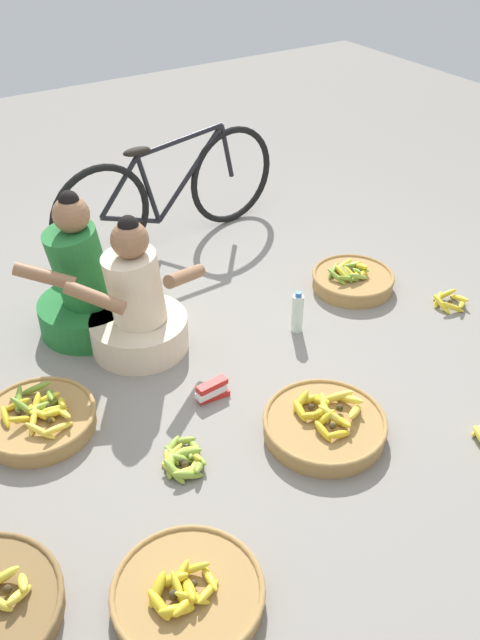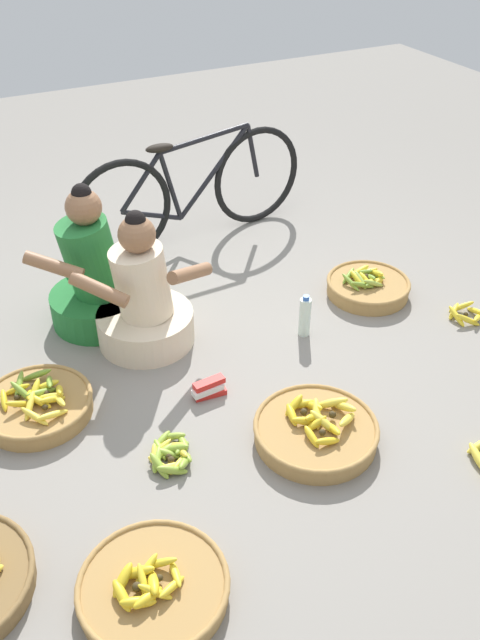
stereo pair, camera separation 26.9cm
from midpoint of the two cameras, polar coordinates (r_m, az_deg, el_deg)
The scene contains 12 objects.
ground_plane at distance 3.61m, azimuth -3.84°, elevation -3.03°, with size 10.00×10.00×0.00m, color gray.
vendor_woman_front at distance 3.58m, azimuth -10.79°, elevation 0.91°, with size 0.74×0.52×0.78m.
vendor_woman_behind at distance 3.78m, azimuth -15.08°, elevation 2.59°, with size 0.75×0.52×0.83m.
bicycle_leaning at distance 4.52m, azimuth -7.67°, elevation 10.47°, with size 1.70×0.24×0.73m.
banana_basket_mid_right at distance 3.33m, azimuth -18.83°, elevation -7.94°, with size 0.53×0.53×0.17m.
banana_basket_near_bicycle at distance 4.15m, azimuth 7.63°, elevation 3.37°, with size 0.50×0.50×0.16m.
banana_basket_back_right at distance 3.14m, azimuth 4.69°, elevation -8.81°, with size 0.57×0.57×0.16m.
banana_basket_back_left at distance 2.62m, azimuth -7.62°, elevation -22.00°, with size 0.56×0.56×0.14m.
loose_bananas_mid_left at distance 4.11m, azimuth 15.47°, elevation 1.48°, with size 0.22×0.22×0.09m.
loose_bananas_back_center at distance 3.04m, azimuth -7.36°, elevation -11.64°, with size 0.24×0.29×0.09m.
water_bottle at distance 3.72m, azimuth 2.79°, elevation 0.54°, with size 0.06×0.06×0.25m.
packet_carton_stack at distance 3.33m, azimuth -4.68°, elevation -6.03°, with size 0.18×0.07×0.09m.
Camera 1 is at (-1.42, -2.44, 2.24)m, focal length 38.02 mm.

